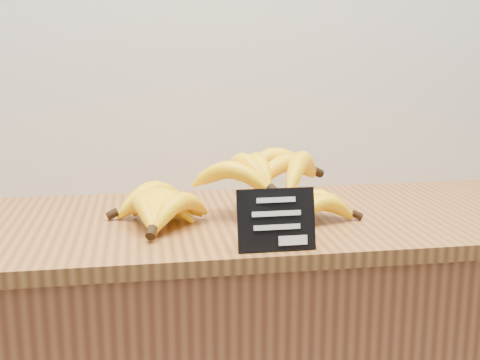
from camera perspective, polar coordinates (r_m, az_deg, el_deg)
name	(u,v)px	position (r m, az deg, el deg)	size (l,w,h in m)	color
counter_top	(236,222)	(1.31, -0.36, -4.04)	(1.54, 0.54, 0.03)	#95602E
chalkboard_sign	(276,220)	(1.07, 3.47, -3.80)	(0.14, 0.01, 0.11)	black
banana_pile	(230,190)	(1.27, -0.92, -0.95)	(0.55, 0.31, 0.13)	yellow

